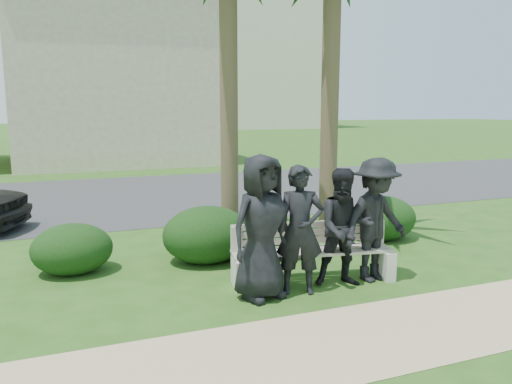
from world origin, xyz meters
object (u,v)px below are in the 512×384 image
at_px(park_bench, 312,256).
at_px(man_d, 376,220).
at_px(man_a, 262,227).
at_px(man_b, 300,230).
at_px(man_c, 345,228).

bearing_deg(park_bench, man_d, -8.87).
bearing_deg(park_bench, man_a, -150.26).
bearing_deg(man_b, man_a, -163.08).
bearing_deg(man_d, man_c, 170.66).
bearing_deg(man_c, park_bench, 152.09).
distance_m(park_bench, man_d, 1.04).
bearing_deg(man_a, park_bench, 3.75).
distance_m(man_c, man_d, 0.53).
distance_m(park_bench, man_a, 1.13).
relative_size(park_bench, man_b, 1.38).
distance_m(man_a, man_b, 0.55).
bearing_deg(man_c, man_a, -163.19).
relative_size(man_b, man_d, 0.97).
bearing_deg(man_d, man_a, 168.70).
distance_m(man_b, man_d, 1.22).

